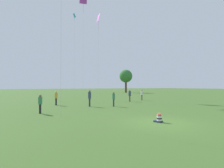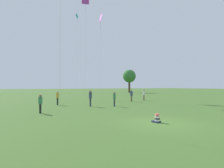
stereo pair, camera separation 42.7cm
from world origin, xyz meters
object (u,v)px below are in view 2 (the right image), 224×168
seated_toddler (157,119)px  distant_tree_1 (129,76)px  kite_3 (85,3)px  person_standing_4 (58,97)px  person_standing_3 (90,97)px  kite_0 (101,20)px  person_standing_5 (114,98)px  person_standing_1 (144,94)px  person_standing_6 (40,102)px  person_standing_2 (131,95)px  kite_1 (77,22)px

seated_toddler → distant_tree_1: size_ratio=0.07×
seated_toddler → kite_3: size_ratio=0.03×
person_standing_4 → distant_tree_1: (28.74, 29.86, 4.65)m
person_standing_3 → kite_3: (2.64, 10.01, 15.07)m
seated_toddler → kite_0: 26.19m
person_standing_5 → kite_0: bearing=66.3°
person_standing_1 → person_standing_3: bearing=71.5°
seated_toddler → person_standing_5: size_ratio=0.35×
person_standing_4 → person_standing_6: 6.27m
person_standing_2 → seated_toddler: bearing=-153.1°
seated_toddler → person_standing_4: size_ratio=0.34×
kite_0 → person_standing_4: bearing=4.1°
person_standing_2 → person_standing_4: person_standing_2 is taller
person_standing_3 → person_standing_1: bearing=-3.3°
person_standing_1 → person_standing_2: bearing=69.1°
seated_toddler → kite_3: (1.85, 19.82, 15.92)m
person_standing_4 → kite_1: 17.55m
person_standing_1 → person_standing_3: 10.97m
person_standing_5 → person_standing_2: bearing=33.1°
seated_toddler → kite_1: (1.34, 23.32, 13.93)m
seated_toddler → distant_tree_1: bearing=47.9°
person_standing_4 → kite_3: (5.60, 6.92, 15.16)m
seated_toddler → kite_0: kite_0 is taller
person_standing_3 → distant_tree_1: (25.77, 32.95, 4.56)m
seated_toddler → person_standing_2: (6.45, 12.80, 0.77)m
kite_3 → kite_1: bearing=-23.3°
person_standing_5 → kite_1: size_ratio=0.10×
person_standing_5 → kite_0: size_ratio=0.10×
seated_toddler → kite_0: bearing=64.3°
seated_toddler → kite_1: bearing=74.9°
person_standing_3 → distant_tree_1: 42.08m
person_standing_2 → kite_0: 16.01m
kite_0 → distant_tree_1: size_ratio=1.96×
kite_0 → kite_1: 4.41m
person_standing_5 → person_standing_3: bearing=145.2°
person_standing_1 → kite_1: bearing=0.5°
distant_tree_1 → kite_1: bearing=-140.6°
person_standing_5 → kite_0: (3.72, 12.72, 13.55)m
person_standing_1 → person_standing_5: bearing=83.6°
seated_toddler → kite_3: 25.49m
person_standing_1 → kite_0: 15.97m
person_standing_6 → kite_0: bearing=88.9°
person_standing_4 → person_standing_5: size_ratio=1.04×
person_standing_1 → distant_tree_1: distant_tree_1 is taller
seated_toddler → person_standing_5: bearing=68.1°
person_standing_3 → kite_0: 18.69m
kite_3 → distant_tree_1: (23.14, 22.94, -10.51)m
person_standing_5 → person_standing_6: 7.74m
person_standing_6 → kite_1: size_ratio=0.10×
seated_toddler → person_standing_6: size_ratio=0.36×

